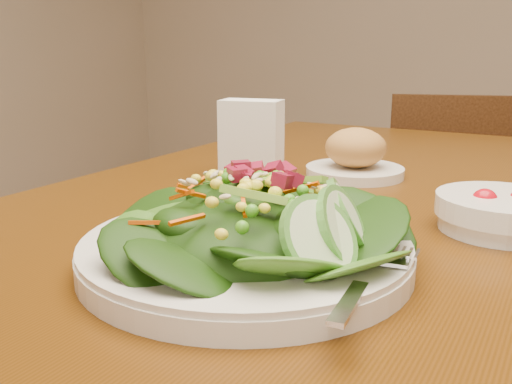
# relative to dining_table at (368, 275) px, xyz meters

# --- Properties ---
(dining_table) EXTENTS (0.90, 1.40, 0.75)m
(dining_table) POSITION_rel_dining_table_xyz_m (0.00, 0.00, 0.00)
(dining_table) COLOR #492708
(dining_table) RESTS_ON ground_plane
(chair_far) EXTENTS (0.48, 0.48, 0.82)m
(chair_far) POSITION_rel_dining_table_xyz_m (-0.10, 1.04, -0.21)
(chair_far) COLOR #462710
(chair_far) RESTS_ON ground_plane
(salad_plate) EXTENTS (0.31, 0.31, 0.09)m
(salad_plate) POSITION_rel_dining_table_xyz_m (-0.02, -0.27, 0.13)
(salad_plate) COLOR silver
(salad_plate) RESTS_ON dining_table
(bread_plate) EXTENTS (0.15, 0.15, 0.08)m
(bread_plate) POSITION_rel_dining_table_xyz_m (-0.08, 0.14, 0.13)
(bread_plate) COLOR silver
(bread_plate) RESTS_ON dining_table
(tomato_bowl) EXTENTS (0.14, 0.14, 0.05)m
(tomato_bowl) POSITION_rel_dining_table_xyz_m (0.16, -0.04, 0.12)
(tomato_bowl) COLOR silver
(tomato_bowl) RESTS_ON dining_table
(napkin_holder) EXTENTS (0.10, 0.07, 0.12)m
(napkin_holder) POSITION_rel_dining_table_xyz_m (-0.22, 0.06, 0.16)
(napkin_holder) COLOR white
(napkin_holder) RESTS_ON dining_table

